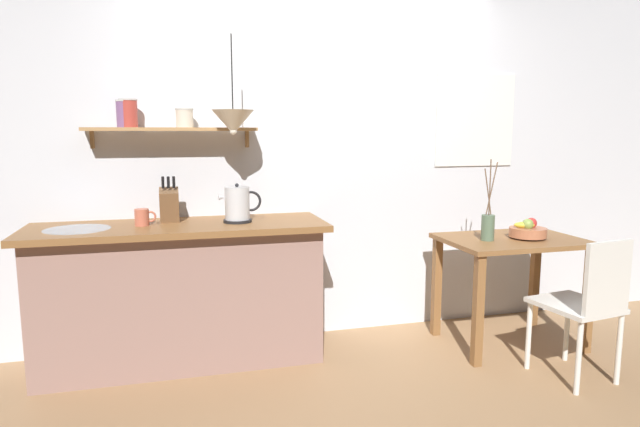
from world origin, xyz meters
The scene contains 12 objects.
ground_plane centered at (0.00, 0.00, 0.00)m, with size 14.00×14.00×0.00m, color #A87F56.
back_wall centered at (0.20, 0.65, 1.35)m, with size 6.80×0.11×2.70m.
kitchen_counter centered at (-1.00, 0.32, 0.46)m, with size 1.83×0.63×0.91m.
wall_shelf centered at (-1.11, 0.49, 1.54)m, with size 1.08×0.20×0.31m.
dining_table centered at (1.22, 0.05, 0.62)m, with size 0.93×0.66×0.76m.
dining_chair_near centered at (1.29, -0.60, 0.49)m, with size 0.45×0.49×0.88m.
fruit_bowl centered at (1.31, 0.01, 0.81)m, with size 0.25×0.25×0.14m.
twig_vase centered at (1.01, 0.03, 0.86)m, with size 0.10×0.09×0.55m.
electric_kettle centered at (-0.63, 0.28, 1.02)m, with size 0.27×0.18×0.25m.
knife_block centered at (-1.05, 0.42, 1.02)m, with size 0.12×0.18×0.29m.
coffee_mug_by_sink centered at (-1.21, 0.31, 0.96)m, with size 0.13×0.09×0.10m.
pendant_lamp centered at (-0.65, 0.25, 1.54)m, with size 0.26×0.26×0.60m.
Camera 1 is at (-1.03, -3.19, 1.48)m, focal length 30.82 mm.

